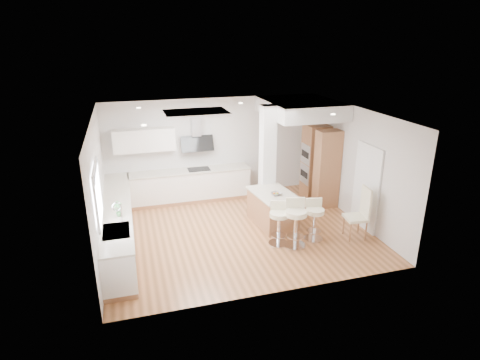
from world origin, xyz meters
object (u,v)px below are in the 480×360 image
object	(u,v)px
bar_stool_a	(279,221)
bar_stool_c	(315,218)
peninsula	(273,208)
dining_chair	(361,211)
bar_stool_b	(296,221)

from	to	relation	value
bar_stool_a	bar_stool_c	world-z (taller)	bar_stool_a
peninsula	dining_chair	size ratio (longest dim) A/B	1.19
bar_stool_a	dining_chair	bearing A→B (deg)	12.65
peninsula	dining_chair	distance (m)	2.07
peninsula	bar_stool_c	xyz separation A→B (m)	(0.62, -1.00, 0.12)
peninsula	bar_stool_a	bearing A→B (deg)	-110.01
bar_stool_c	bar_stool_a	bearing A→B (deg)	-170.36
bar_stool_a	dining_chair	world-z (taller)	dining_chair
peninsula	bar_stool_c	distance (m)	1.18
bar_stool_b	dining_chair	xyz separation A→B (m)	(1.58, -0.03, 0.04)
bar_stool_a	bar_stool_b	world-z (taller)	bar_stool_b
bar_stool_b	dining_chair	size ratio (longest dim) A/B	0.90
bar_stool_b	dining_chair	bearing A→B (deg)	12.20
peninsula	bar_stool_a	world-z (taller)	bar_stool_a
dining_chair	bar_stool_c	bearing A→B (deg)	175.52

